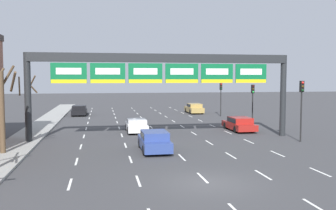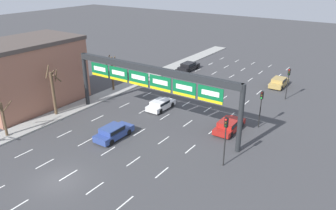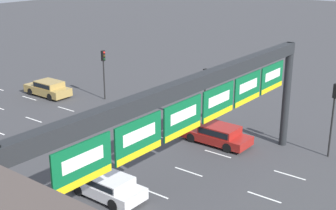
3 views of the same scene
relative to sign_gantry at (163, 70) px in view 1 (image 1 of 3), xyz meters
name	(u,v)px [view 1 (image 1 of 3)]	position (x,y,z in m)	size (l,w,h in m)	color
ground_plane	(208,183)	(0.00, -13.28, -5.76)	(220.00, 220.00, 0.00)	#3D3D3F
lane_dashes	(163,139)	(0.00, 0.22, -5.75)	(13.32, 67.00, 0.01)	white
sign_gantry	(163,70)	(0.00, 0.00, 0.00)	(21.91, 0.70, 7.09)	#232628
car_blue	(154,140)	(-1.44, -4.90, -4.99)	(1.92, 4.58, 1.43)	navy
car_white	(137,125)	(-1.83, 4.39, -5.07)	(1.88, 4.32, 1.26)	silver
car_black	(79,110)	(-8.05, 21.85, -5.02)	(1.97, 4.85, 1.36)	black
car_red	(239,123)	(8.09, 3.69, -5.04)	(1.97, 4.84, 1.34)	maroon
car_gold	(194,108)	(8.17, 21.93, -5.00)	(1.93, 4.65, 1.41)	#A88947
traffic_light_near_gantry	(221,93)	(10.59, 17.08, -2.59)	(0.30, 0.35, 4.43)	black
traffic_light_mid_block	(302,99)	(10.65, -3.16, -2.28)	(0.30, 0.35, 4.88)	black
traffic_light_far_end	(253,97)	(10.56, 6.39, -2.60)	(0.30, 0.35, 4.41)	black
tree_bare_closest	(2,105)	(-11.50, -4.40, -2.43)	(1.72, 1.70, 6.20)	brown
tree_bare_third	(28,101)	(-11.85, 6.22, -2.79)	(1.87, 1.71, 5.20)	brown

